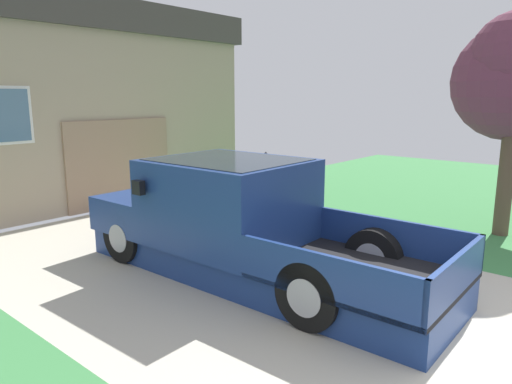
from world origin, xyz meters
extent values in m
cube|color=#BAB3A1|center=(0.00, 4.50, -0.03)|extent=(5.20, 9.00, 0.06)
cube|color=#3B8044|center=(8.60, 4.50, -0.03)|extent=(12.00, 9.00, 0.06)
cube|color=navy|center=(0.25, 3.85, 0.21)|extent=(1.82, 5.59, 0.42)
cube|color=navy|center=(0.24, 4.39, 1.04)|extent=(1.91, 2.18, 1.24)
cube|color=#1E2833|center=(0.24, 4.39, 1.41)|extent=(1.68, 2.00, 0.52)
cube|color=navy|center=(0.21, 6.04, 0.69)|extent=(1.89, 1.20, 0.54)
cube|color=black|center=(0.28, 2.19, 0.45)|extent=(1.91, 2.28, 0.06)
cube|color=navy|center=(-0.63, 2.18, 0.68)|extent=(0.10, 2.25, 0.53)
cube|color=navy|center=(1.19, 2.21, 0.68)|extent=(0.10, 2.25, 0.53)
cube|color=navy|center=(0.30, 1.10, 0.68)|extent=(1.87, 0.09, 0.53)
cube|color=black|center=(-0.81, 5.12, 1.31)|extent=(0.10, 0.18, 0.20)
cylinder|color=black|center=(-0.59, 5.85, 0.40)|extent=(0.27, 0.80, 0.80)
cylinder|color=#9E9EA3|center=(-0.59, 5.85, 0.40)|extent=(0.29, 0.44, 0.44)
cylinder|color=black|center=(1.02, 5.88, 0.40)|extent=(0.27, 0.80, 0.80)
cylinder|color=#9E9EA3|center=(1.02, 5.88, 0.40)|extent=(0.29, 0.44, 0.44)
cylinder|color=black|center=(-0.53, 2.40, 0.40)|extent=(0.27, 0.80, 0.80)
cylinder|color=#9E9EA3|center=(-0.53, 2.40, 0.40)|extent=(0.29, 0.44, 0.44)
cylinder|color=black|center=(1.08, 2.43, 0.40)|extent=(0.27, 0.80, 0.80)
cylinder|color=#9E9EA3|center=(1.08, 2.43, 0.40)|extent=(0.29, 0.44, 0.44)
cylinder|color=#333842|center=(1.64, 4.81, 0.42)|extent=(0.14, 0.14, 0.84)
cylinder|color=#333842|center=(1.36, 4.60, 0.42)|extent=(0.14, 0.14, 0.84)
cylinder|color=#E55959|center=(1.50, 4.70, 1.09)|extent=(0.31, 0.31, 0.56)
cylinder|color=tan|center=(1.65, 4.81, 1.06)|extent=(0.09, 0.09, 0.57)
cylinder|color=tan|center=(1.36, 4.59, 1.06)|extent=(0.09, 0.09, 0.57)
sphere|color=tan|center=(1.50, 4.70, 1.49)|extent=(0.20, 0.20, 0.20)
cylinder|color=#232328|center=(1.50, 4.70, 1.53)|extent=(0.45, 0.45, 0.01)
cone|color=#232328|center=(1.50, 4.70, 1.59)|extent=(0.21, 0.21, 0.11)
cube|color=tan|center=(1.36, 4.49, 0.12)|extent=(0.33, 0.16, 0.23)
torus|color=tan|center=(1.36, 4.49, 0.28)|extent=(0.30, 0.02, 0.30)
cube|color=tan|center=(0.94, 12.30, 2.00)|extent=(9.37, 6.09, 4.00)
cube|color=#423D38|center=(0.94, 12.30, 4.36)|extent=(9.75, 6.34, 0.73)
cube|color=#93755B|center=(1.64, 9.22, 1.01)|extent=(2.75, 0.06, 2.02)
cube|color=slate|center=(-0.94, 9.22, 2.20)|extent=(1.10, 0.05, 1.00)
cylinder|color=brown|center=(4.85, 1.71, 1.08)|extent=(0.28, 0.28, 2.17)
camera|label=1|loc=(-4.66, -0.32, 2.58)|focal=33.06mm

